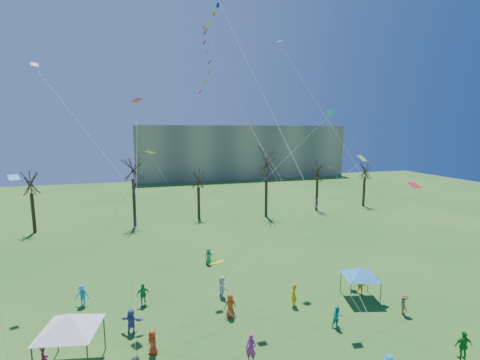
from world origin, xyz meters
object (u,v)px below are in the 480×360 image
object	(u,v)px
big_box_kite	(214,41)
canopy_tent_blue	(361,272)
distant_building	(241,151)
canopy_tent_white	(69,322)

from	to	relation	value
big_box_kite	canopy_tent_blue	distance (m)	20.87
canopy_tent_blue	big_box_kite	bearing A→B (deg)	-174.41
distant_building	canopy_tent_blue	distance (m)	74.07
canopy_tent_white	big_box_kite	bearing A→B (deg)	5.80
distant_building	big_box_kite	bearing A→B (deg)	-107.48
canopy_tent_blue	canopy_tent_white	bearing A→B (deg)	-174.32
distant_building	canopy_tent_white	world-z (taller)	distant_building
big_box_kite	canopy_tent_white	xyz separation A→B (m)	(-8.90, -0.90, -16.34)
distant_building	big_box_kite	xyz separation A→B (m)	(-23.39, -74.25, 11.66)
distant_building	canopy_tent_white	size ratio (longest dim) A/B	13.77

